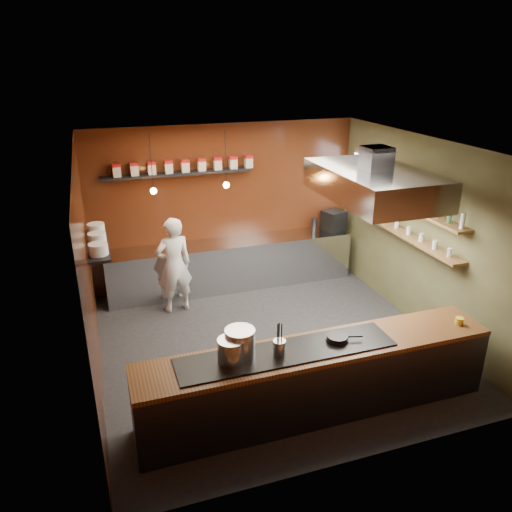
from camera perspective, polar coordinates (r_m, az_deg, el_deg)
name	(u,v)px	position (r m, az deg, el deg)	size (l,w,h in m)	color
floor	(271,344)	(7.77, 1.75, -10.01)	(5.00, 5.00, 0.00)	black
back_wall	(226,206)	(9.33, -3.45, 5.75)	(5.00, 5.00, 0.00)	#3D170B
left_wall	(88,277)	(6.70, -18.62, -2.24)	(5.00, 5.00, 0.00)	#3D170B
right_wall	(422,234)	(8.24, 18.45, 2.35)	(5.00, 5.00, 0.00)	#474829
ceiling	(274,147)	(6.67, 2.06, 12.35)	(5.00, 5.00, 0.00)	silver
window_pane	(366,184)	(9.45, 12.46, 7.99)	(1.00, 1.00, 0.00)	white
prep_counter	(232,264)	(9.39, -2.77, -0.95)	(4.60, 0.65, 0.90)	silver
pass_counter	(317,379)	(6.29, 6.94, -13.75)	(4.40, 0.72, 0.94)	#38383D
tin_shelf	(177,174)	(8.84, -9.02, 9.27)	(2.60, 0.26, 0.04)	black
plate_shelf	(98,245)	(7.61, -17.62, 1.22)	(0.30, 1.40, 0.04)	black
bottle_shelf_upper	(405,204)	(8.25, 16.68, 5.67)	(0.26, 2.80, 0.04)	brown
bottle_shelf_lower	(402,232)	(8.39, 16.34, 2.60)	(0.26, 2.80, 0.04)	brown
extractor_hood	(374,183)	(6.98, 13.33, 8.08)	(1.20, 2.00, 0.72)	#38383D
pendant_left	(153,188)	(8.15, -11.66, 7.64)	(0.10, 0.10, 0.95)	black
pendant_right	(226,182)	(8.37, -3.43, 8.43)	(0.10, 0.10, 0.95)	black
storage_tins	(185,166)	(8.84, -8.10, 10.20)	(2.43, 0.13, 0.22)	#BFB09F
plate_stacks	(97,238)	(7.57, -17.71, 1.93)	(0.26, 1.16, 0.16)	silver
bottles	(406,196)	(8.22, 16.79, 6.60)	(0.06, 2.66, 0.24)	silver
wine_glasses	(402,227)	(8.37, 16.40, 3.15)	(0.07, 2.37, 0.13)	silver
stockpot_large	(240,343)	(5.71, -1.84, -9.90)	(0.35, 0.35, 0.34)	silver
stockpot_small	(231,351)	(5.62, -2.84, -10.78)	(0.31, 0.31, 0.29)	silver
utensil_crock	(279,348)	(5.76, 2.69, -10.44)	(0.15, 0.15, 0.19)	silver
frying_pan	(338,338)	(6.13, 9.31, -9.26)	(0.43, 0.27, 0.07)	black
butter_jar	(459,321)	(6.92, 22.21, -6.91)	(0.10, 0.10, 0.09)	yellow
espresso_machine	(334,220)	(9.93, 8.86, 4.06)	(0.38, 0.36, 0.38)	black
chef	(174,265)	(8.47, -9.35, -1.06)	(0.61, 0.40, 1.67)	white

